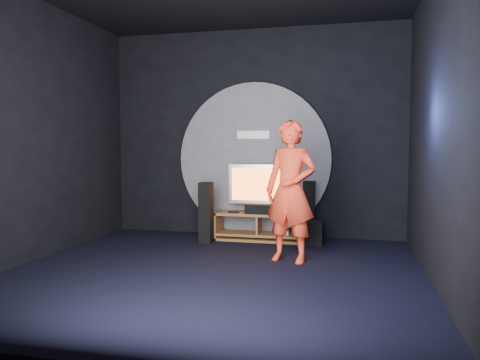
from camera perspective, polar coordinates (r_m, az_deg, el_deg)
name	(u,v)px	position (r m, az deg, el deg)	size (l,w,h in m)	color
floor	(213,272)	(5.78, -3.34, -11.15)	(5.00, 5.00, 0.00)	black
back_wall	(255,133)	(8.01, 1.78, 5.72)	(5.00, 0.04, 3.50)	black
front_wall	(104,111)	(3.27, -16.28, 8.06)	(5.00, 0.04, 3.50)	black
left_wall	(29,129)	(6.74, -24.32, 5.69)	(0.04, 5.00, 3.50)	black
right_wall	(438,125)	(5.42, 22.97, 6.23)	(0.04, 5.00, 3.50)	black
wall_disc_panel	(254,160)	(7.95, 1.70, 2.50)	(2.60, 0.11, 2.60)	#515156
media_console	(259,228)	(7.64, 2.38, -5.91)	(1.42, 0.45, 0.45)	brown
tv	(260,186)	(7.62, 2.44, -0.76)	(1.04, 0.22, 0.78)	#AEAEB5
center_speaker	(258,209)	(7.48, 2.17, -3.57)	(0.40, 0.15, 0.15)	black
remote	(234,212)	(7.57, -0.78, -3.96)	(0.18, 0.05, 0.02)	black
tower_speaker_left	(206,213)	(7.42, -4.18, -3.99)	(0.19, 0.21, 0.96)	black
tower_speaker_right	(309,210)	(7.79, 8.42, -3.64)	(0.19, 0.21, 0.96)	black
subwoofer	(312,233)	(7.39, 8.76, -6.40)	(0.33, 0.33, 0.36)	black
player	(290,191)	(6.18, 6.17, -1.33)	(0.68, 0.45, 1.88)	red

